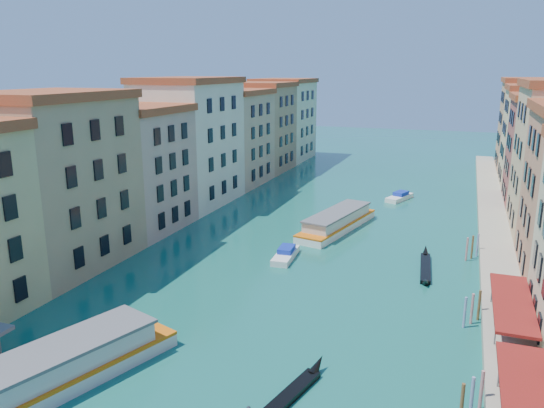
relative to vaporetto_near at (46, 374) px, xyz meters
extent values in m
cube|color=#A4835B|center=(-16.79, 20.90, 8.14)|extent=(12.00, 17.00, 19.00)
cube|color=#973821|center=(-16.79, 20.90, 18.14)|extent=(12.80, 17.40, 1.00)
cube|color=tan|center=(-16.79, 36.40, 6.89)|extent=(12.00, 14.00, 16.50)
cube|color=#973821|center=(-16.79, 36.40, 15.64)|extent=(12.80, 14.40, 1.00)
cube|color=beige|center=(-16.79, 52.40, 8.64)|extent=(12.00, 18.00, 20.00)
cube|color=#973821|center=(-16.79, 52.40, 19.14)|extent=(12.80, 18.40, 1.00)
cube|color=tan|center=(-16.79, 69.40, 7.39)|extent=(12.00, 16.00, 17.50)
cube|color=#973821|center=(-16.79, 69.40, 16.64)|extent=(12.80, 16.40, 1.00)
cube|color=#A27955|center=(-16.79, 84.90, 7.89)|extent=(12.00, 15.00, 18.50)
cube|color=#973821|center=(-16.79, 84.90, 17.64)|extent=(12.80, 15.40, 1.00)
cube|color=beige|center=(-16.79, 100.90, 8.14)|extent=(12.00, 17.00, 19.00)
cube|color=#973821|center=(-16.79, 100.90, 18.14)|extent=(12.80, 17.40, 1.00)
cube|color=#DBB984|center=(39.21, 84.40, 7.89)|extent=(12.00, 16.00, 18.50)
cube|color=tan|center=(39.21, 100.90, 8.39)|extent=(12.00, 17.00, 19.50)
cube|color=#973821|center=(39.21, 100.90, 18.64)|extent=(12.80, 17.40, 1.00)
cube|color=#A9A288|center=(31.21, 46.40, -0.86)|extent=(4.00, 140.00, 1.00)
cylinder|color=#5E5E61|center=(30.01, 10.00, 0.14)|extent=(0.12, 0.12, 3.00)
cube|color=maroon|center=(31.41, 20.40, 1.64)|extent=(3.20, 12.60, 0.25)
cylinder|color=#5E5E61|center=(30.01, 16.20, 0.14)|extent=(0.12, 0.12, 3.00)
cylinder|color=#5E5E61|center=(30.01, 24.60, 0.14)|extent=(0.12, 0.12, 3.00)
cylinder|color=brown|center=(27.71, 6.40, -0.06)|extent=(0.24, 0.24, 3.20)
cylinder|color=brown|center=(28.31, 7.40, -0.06)|extent=(0.24, 0.24, 3.20)
cylinder|color=brown|center=(28.91, 8.40, -0.06)|extent=(0.24, 0.24, 3.20)
cylinder|color=brown|center=(27.71, 20.40, -0.06)|extent=(0.24, 0.24, 3.20)
cylinder|color=brown|center=(28.31, 21.40, -0.06)|extent=(0.24, 0.24, 3.20)
cylinder|color=brown|center=(28.91, 22.40, -0.06)|extent=(0.24, 0.24, 3.20)
cylinder|color=brown|center=(27.71, 38.40, -0.06)|extent=(0.24, 0.24, 3.20)
cylinder|color=brown|center=(28.31, 39.40, -0.06)|extent=(0.24, 0.24, 3.20)
cylinder|color=brown|center=(28.91, 40.40, -0.06)|extent=(0.24, 0.24, 3.20)
cube|color=silver|center=(0.00, 0.00, -0.75)|extent=(10.86, 20.67, 1.22)
cube|color=beige|center=(0.00, 0.00, 0.57)|extent=(9.07, 16.67, 1.62)
cube|color=#5E5E61|center=(0.00, 0.00, 1.53)|extent=(9.52, 17.25, 0.25)
cube|color=orange|center=(0.00, 0.00, -0.19)|extent=(10.91, 20.69, 0.25)
cube|color=white|center=(10.25, 45.64, -0.82)|extent=(7.81, 18.56, 1.09)
cube|color=beige|center=(10.25, 45.64, 0.36)|extent=(6.61, 14.93, 1.45)
cube|color=#5E5E61|center=(10.25, 45.64, 1.22)|extent=(6.97, 15.43, 0.23)
cube|color=orange|center=(10.25, 45.64, -0.32)|extent=(7.86, 18.57, 0.23)
cube|color=black|center=(16.23, 4.16, -1.14)|extent=(3.21, 8.96, 0.45)
cone|color=black|center=(17.43, 8.99, -0.76)|extent=(1.35, 2.16, 1.67)
cube|color=black|center=(23.39, 33.65, -1.14)|extent=(1.80, 9.07, 0.45)
cone|color=black|center=(23.00, 38.64, -0.76)|extent=(1.06, 2.08, 1.68)
cone|color=black|center=(23.78, 28.66, -0.86)|extent=(1.03, 1.73, 1.48)
cube|color=white|center=(7.16, 31.69, -0.99)|extent=(2.52, 6.62, 0.74)
cube|color=#142DA7|center=(7.13, 32.15, -0.34)|extent=(1.87, 2.90, 0.65)
cube|color=white|center=(16.39, 66.66, -0.97)|extent=(4.27, 7.08, 0.77)
cube|color=#142DA7|center=(16.55, 67.12, -0.30)|extent=(2.61, 3.31, 0.68)
camera|label=1|loc=(26.53, -25.73, 20.94)|focal=35.00mm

